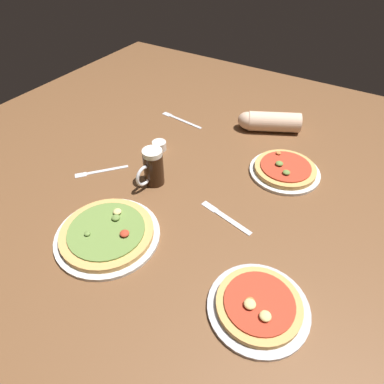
{
  "coord_description": "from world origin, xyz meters",
  "views": [
    {
      "loc": [
        0.46,
        -0.74,
        0.81
      ],
      "look_at": [
        0.0,
        0.0,
        0.02
      ],
      "focal_mm": 31.06,
      "sensor_mm": 36.0,
      "label": 1
    }
  ],
  "objects_px": {
    "fork_left": "(100,171)",
    "fork_spare": "(181,120)",
    "pizza_plate_side": "(259,306)",
    "beer_mug_dark": "(153,168)",
    "ramekin_sauce": "(159,146)",
    "pizza_plate_near": "(107,234)",
    "diner_arm": "(267,122)",
    "pizza_plate_far": "(285,170)",
    "knife_right": "(226,217)"
  },
  "relations": [
    {
      "from": "pizza_plate_near",
      "to": "ramekin_sauce",
      "type": "xyz_separation_m",
      "value": [
        -0.14,
        0.48,
        0.0
      ]
    },
    {
      "from": "fork_spare",
      "to": "knife_right",
      "type": "bearing_deg",
      "value": -43.76
    },
    {
      "from": "pizza_plate_near",
      "to": "ramekin_sauce",
      "type": "relative_size",
      "value": 5.58
    },
    {
      "from": "pizza_plate_near",
      "to": "diner_arm",
      "type": "xyz_separation_m",
      "value": [
        0.18,
        0.86,
        0.03
      ]
    },
    {
      "from": "ramekin_sauce",
      "to": "pizza_plate_far",
      "type": "bearing_deg",
      "value": 13.78
    },
    {
      "from": "ramekin_sauce",
      "to": "fork_left",
      "type": "xyz_separation_m",
      "value": [
        -0.11,
        -0.24,
        -0.02
      ]
    },
    {
      "from": "pizza_plate_side",
      "to": "knife_right",
      "type": "bearing_deg",
      "value": 131.95
    },
    {
      "from": "pizza_plate_far",
      "to": "fork_spare",
      "type": "relative_size",
      "value": 1.16
    },
    {
      "from": "knife_right",
      "to": "diner_arm",
      "type": "height_order",
      "value": "diner_arm"
    },
    {
      "from": "fork_spare",
      "to": "diner_arm",
      "type": "distance_m",
      "value": 0.4
    },
    {
      "from": "beer_mug_dark",
      "to": "fork_spare",
      "type": "relative_size",
      "value": 0.62
    },
    {
      "from": "knife_right",
      "to": "pizza_plate_far",
      "type": "bearing_deg",
      "value": 75.74
    },
    {
      "from": "diner_arm",
      "to": "pizza_plate_near",
      "type": "bearing_deg",
      "value": -101.97
    },
    {
      "from": "pizza_plate_side",
      "to": "beer_mug_dark",
      "type": "xyz_separation_m",
      "value": [
        -0.53,
        0.27,
        0.05
      ]
    },
    {
      "from": "ramekin_sauce",
      "to": "fork_left",
      "type": "height_order",
      "value": "ramekin_sauce"
    },
    {
      "from": "fork_left",
      "to": "fork_spare",
      "type": "relative_size",
      "value": 0.72
    },
    {
      "from": "diner_arm",
      "to": "fork_spare",
      "type": "bearing_deg",
      "value": -161.02
    },
    {
      "from": "fork_left",
      "to": "fork_spare",
      "type": "height_order",
      "value": "same"
    },
    {
      "from": "diner_arm",
      "to": "beer_mug_dark",
      "type": "bearing_deg",
      "value": -110.77
    },
    {
      "from": "pizza_plate_far",
      "to": "diner_arm",
      "type": "bearing_deg",
      "value": 125.16
    },
    {
      "from": "pizza_plate_near",
      "to": "knife_right",
      "type": "bearing_deg",
      "value": 44.12
    },
    {
      "from": "pizza_plate_far",
      "to": "ramekin_sauce",
      "type": "bearing_deg",
      "value": -166.22
    },
    {
      "from": "pizza_plate_near",
      "to": "pizza_plate_far",
      "type": "relative_size",
      "value": 1.22
    },
    {
      "from": "pizza_plate_far",
      "to": "knife_right",
      "type": "bearing_deg",
      "value": -104.26
    },
    {
      "from": "pizza_plate_side",
      "to": "pizza_plate_far",
      "type": "bearing_deg",
      "value": 103.48
    },
    {
      "from": "pizza_plate_far",
      "to": "ramekin_sauce",
      "type": "relative_size",
      "value": 4.56
    },
    {
      "from": "beer_mug_dark",
      "to": "diner_arm",
      "type": "xyz_separation_m",
      "value": [
        0.22,
        0.57,
        -0.03
      ]
    },
    {
      "from": "ramekin_sauce",
      "to": "beer_mug_dark",
      "type": "bearing_deg",
      "value": -59.49
    },
    {
      "from": "fork_spare",
      "to": "ramekin_sauce",
      "type": "bearing_deg",
      "value": -77.58
    },
    {
      "from": "ramekin_sauce",
      "to": "fork_left",
      "type": "relative_size",
      "value": 0.35
    },
    {
      "from": "pizza_plate_side",
      "to": "fork_left",
      "type": "xyz_separation_m",
      "value": [
        -0.75,
        0.21,
        -0.01
      ]
    },
    {
      "from": "beer_mug_dark",
      "to": "knife_right",
      "type": "bearing_deg",
      "value": -3.67
    },
    {
      "from": "pizza_plate_near",
      "to": "pizza_plate_side",
      "type": "height_order",
      "value": "pizza_plate_side"
    },
    {
      "from": "pizza_plate_side",
      "to": "beer_mug_dark",
      "type": "distance_m",
      "value": 0.6
    },
    {
      "from": "pizza_plate_side",
      "to": "diner_arm",
      "type": "bearing_deg",
      "value": 110.92
    },
    {
      "from": "pizza_plate_side",
      "to": "beer_mug_dark",
      "type": "height_order",
      "value": "beer_mug_dark"
    },
    {
      "from": "knife_right",
      "to": "fork_left",
      "type": "bearing_deg",
      "value": -176.0
    },
    {
      "from": "pizza_plate_near",
      "to": "fork_spare",
      "type": "xyz_separation_m",
      "value": [
        -0.2,
        0.73,
        -0.01
      ]
    },
    {
      "from": "beer_mug_dark",
      "to": "ramekin_sauce",
      "type": "height_order",
      "value": "beer_mug_dark"
    },
    {
      "from": "ramekin_sauce",
      "to": "diner_arm",
      "type": "xyz_separation_m",
      "value": [
        0.33,
        0.38,
        0.03
      ]
    },
    {
      "from": "pizza_plate_near",
      "to": "knife_right",
      "type": "distance_m",
      "value": 0.39
    },
    {
      "from": "pizza_plate_near",
      "to": "fork_spare",
      "type": "relative_size",
      "value": 1.42
    },
    {
      "from": "ramekin_sauce",
      "to": "knife_right",
      "type": "height_order",
      "value": "ramekin_sauce"
    },
    {
      "from": "fork_left",
      "to": "pizza_plate_side",
      "type": "bearing_deg",
      "value": -15.66
    },
    {
      "from": "ramekin_sauce",
      "to": "fork_spare",
      "type": "relative_size",
      "value": 0.25
    },
    {
      "from": "pizza_plate_far",
      "to": "fork_spare",
      "type": "xyz_separation_m",
      "value": [
        -0.56,
        0.13,
        -0.01
      ]
    },
    {
      "from": "ramekin_sauce",
      "to": "fork_spare",
      "type": "xyz_separation_m",
      "value": [
        -0.05,
        0.25,
        -0.02
      ]
    },
    {
      "from": "beer_mug_dark",
      "to": "ramekin_sauce",
      "type": "distance_m",
      "value": 0.22
    },
    {
      "from": "beer_mug_dark",
      "to": "pizza_plate_far",
      "type": "bearing_deg",
      "value": 38.17
    },
    {
      "from": "fork_spare",
      "to": "diner_arm",
      "type": "height_order",
      "value": "diner_arm"
    }
  ]
}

